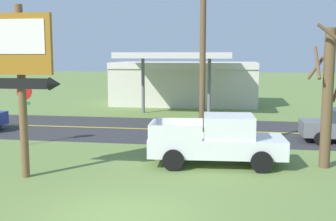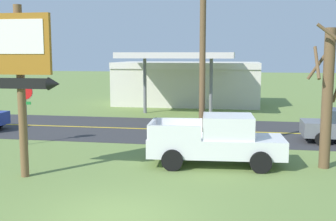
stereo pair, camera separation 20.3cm
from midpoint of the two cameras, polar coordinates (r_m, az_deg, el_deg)
name	(u,v)px [view 2 (the right image)]	position (r m, az deg, el deg)	size (l,w,h in m)	color
ground_plane	(116,218)	(11.46, -6.51, -14.36)	(180.00, 180.00, 0.00)	olive
road_asphalt	(183,130)	(23.77, 2.30, -2.68)	(140.00, 8.00, 0.02)	#333335
road_centre_line	(183,130)	(23.77, 2.30, -2.65)	(126.00, 0.20, 0.01)	gold
motel_sign	(20,64)	(15.03, -19.16, 6.05)	(2.72, 0.54, 5.94)	brown
stop_sign	(25,102)	(20.81, -18.58, 1.05)	(0.80, 0.08, 2.95)	slate
utility_pole	(203,41)	(17.96, 5.07, 9.40)	(2.03, 0.26, 9.03)	brown
bare_tree	(327,95)	(16.70, 21.21, 1.98)	(1.38, 1.38, 5.38)	brown
gas_station	(187,82)	(35.67, 2.80, 3.92)	(12.00, 11.50, 4.40)	beige
pickup_white_parked_on_lawn	(218,141)	(16.39, 7.11, -4.08)	(5.33, 2.52, 1.96)	silver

